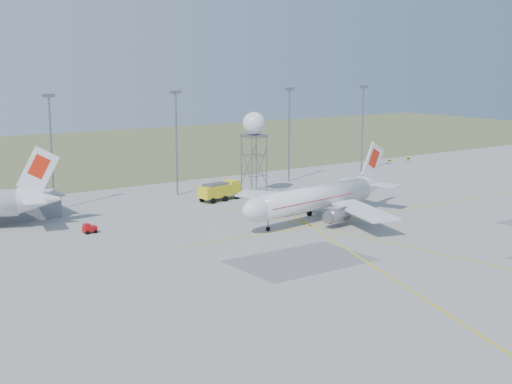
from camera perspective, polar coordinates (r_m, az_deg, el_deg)
ground at (r=99.30m, az=18.24°, el=-5.32°), size 400.00×400.00×0.00m
grass_strip at (r=212.34m, az=-13.76°, el=3.07°), size 400.00×120.00×0.03m
building_grey at (r=126.55m, az=-19.81°, el=-1.17°), size 19.00×10.00×3.90m
mast_a at (r=129.90m, az=-16.08°, el=3.83°), size 2.20×0.50×20.50m
mast_b at (r=140.16m, az=-6.40°, el=4.63°), size 2.20×0.50×20.50m
mast_c at (r=155.66m, az=2.67°, el=5.25°), size 2.20×0.50×20.50m
mast_d at (r=170.10m, az=8.53°, el=5.59°), size 2.20×0.50×20.50m
taxi_sign_near at (r=186.52m, az=10.62°, el=2.48°), size 1.60×0.17×1.20m
taxi_sign_far at (r=191.59m, az=12.07°, el=2.64°), size 1.60×0.17×1.20m
airliner_main at (r=118.58m, az=4.87°, el=-0.50°), size 34.97×33.67×11.92m
radar_tower at (r=140.46m, az=-0.16°, el=3.51°), size 4.51×4.51×16.34m
fire_truck at (r=135.41m, az=-2.87°, el=0.04°), size 9.12×4.78×3.49m
baggage_tug at (r=112.54m, az=-13.18°, el=-2.93°), size 2.01×1.61×1.55m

